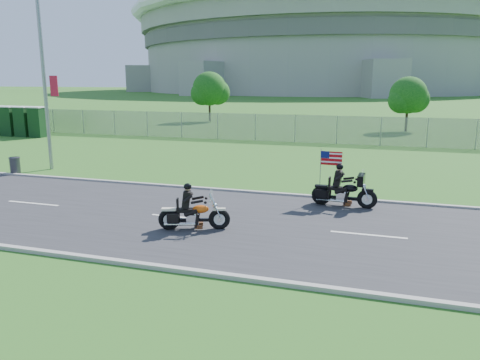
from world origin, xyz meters
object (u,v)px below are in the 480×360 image
(streetlight, at_px, (45,56))
(motorcycle_lead, at_px, (193,215))
(porta_toilet_c, at_px, (10,122))
(porta_toilet_a, at_px, (38,123))
(trash_can, at_px, (15,166))
(porta_toilet_b, at_px, (24,122))
(motorcycle_follow, at_px, (344,192))

(streetlight, distance_m, motorcycle_lead, 14.00)
(streetlight, bearing_deg, porta_toilet_c, 139.94)
(porta_toilet_a, bearing_deg, trash_can, -53.83)
(porta_toilet_a, bearing_deg, porta_toilet_c, 180.00)
(streetlight, xyz_separation_m, porta_toilet_a, (-10.02, 10.78, -4.49))
(porta_toilet_a, xyz_separation_m, porta_toilet_c, (-2.80, 0.00, 0.00))
(porta_toilet_a, xyz_separation_m, porta_toilet_b, (-1.40, 0.00, 0.00))
(porta_toilet_c, bearing_deg, motorcycle_lead, -37.31)
(porta_toilet_b, bearing_deg, porta_toilet_a, 0.00)
(porta_toilet_a, distance_m, porta_toilet_b, 1.40)
(porta_toilet_b, bearing_deg, streetlight, -43.35)
(porta_toilet_b, distance_m, trash_can, 16.61)
(porta_toilet_a, height_order, motorcycle_lead, porta_toilet_a)
(trash_can, bearing_deg, porta_toilet_b, 130.07)
(porta_toilet_b, distance_m, motorcycle_follow, 29.86)
(porta_toilet_b, distance_m, motorcycle_lead, 28.62)
(motorcycle_follow, bearing_deg, streetlight, 170.87)
(porta_toilet_c, bearing_deg, streetlight, -40.06)
(porta_toilet_b, bearing_deg, motorcycle_follow, -27.85)
(streetlight, xyz_separation_m, porta_toilet_c, (-12.82, 10.78, -4.49))
(porta_toilet_a, bearing_deg, motorcycle_lead, -40.85)
(streetlight, bearing_deg, trash_can, -110.96)
(motorcycle_lead, height_order, motorcycle_follow, motorcycle_follow)
(motorcycle_lead, relative_size, trash_can, 2.59)
(streetlight, xyz_separation_m, porta_toilet_b, (-11.42, 10.78, -4.49))
(streetlight, height_order, trash_can, streetlight)
(porta_toilet_a, height_order, porta_toilet_c, same)
(porta_toilet_b, xyz_separation_m, porta_toilet_c, (-1.40, 0.00, 0.00))
(porta_toilet_a, height_order, trash_can, porta_toilet_a)
(porta_toilet_c, bearing_deg, porta_toilet_b, 0.00)
(streetlight, relative_size, porta_toilet_c, 4.35)
(trash_can, bearing_deg, streetlight, 69.04)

